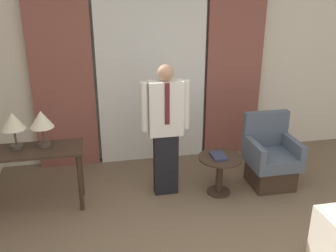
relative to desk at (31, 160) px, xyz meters
name	(u,v)px	position (x,y,z in m)	size (l,w,h in m)	color
wall_back	(150,68)	(1.56, 1.19, 0.73)	(10.00, 0.06, 2.70)	silver
curtain_sheer_center	(152,75)	(1.56, 1.06, 0.67)	(1.54, 0.06, 2.58)	white
curtain_drape_left	(62,79)	(0.34, 1.06, 0.67)	(0.83, 0.06, 2.58)	brown
curtain_drape_right	(234,71)	(2.79, 1.06, 0.67)	(0.83, 0.06, 2.58)	brown
desk	(31,160)	(0.00, 0.00, 0.00)	(1.17, 0.46, 0.75)	#38281E
table_lamp_left	(13,122)	(-0.15, 0.08, 0.44)	(0.27, 0.27, 0.42)	#4C4238
table_lamp_right	(42,121)	(0.15, 0.08, 0.44)	(0.27, 0.27, 0.42)	#4C4238
person	(165,126)	(1.56, 0.04, 0.28)	(0.58, 0.20, 1.64)	black
armchair	(270,160)	(2.94, -0.02, -0.27)	(0.61, 0.60, 0.94)	#38281E
side_table	(220,168)	(2.22, -0.12, -0.28)	(0.54, 0.54, 0.50)	#38281E
book	(219,156)	(2.19, -0.12, -0.10)	(0.17, 0.25, 0.03)	#2D334C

